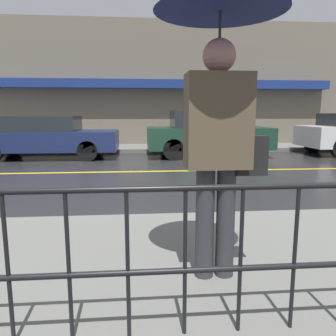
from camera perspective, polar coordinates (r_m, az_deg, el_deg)
name	(u,v)px	position (r m, az deg, el deg)	size (l,w,h in m)	color
ground_plane	(123,172)	(8.10, -7.77, -0.67)	(80.00, 80.00, 0.00)	#262628
sidewalk_near	(96,266)	(3.12, -12.36, -16.35)	(28.00, 2.60, 0.13)	slate
sidewalk_far	(129,148)	(13.00, -6.76, 3.45)	(28.00, 2.18, 0.13)	slate
lane_marking	(123,172)	(8.09, -7.77, -0.64)	(25.20, 0.12, 0.01)	gold
building_storefront	(129,84)	(14.18, -6.82, 14.25)	(28.00, 0.85, 5.22)	#706656
railing_foreground	(68,247)	(1.92, -17.07, -13.01)	(12.00, 0.04, 0.90)	black
pedestrian	(220,63)	(2.51, 9.03, 17.66)	(0.95, 0.95, 2.21)	#333338
car_navy	(45,137)	(11.17, -20.57, 5.15)	(4.45, 1.82, 1.33)	#19234C
car_dark_green	(207,133)	(10.99, 6.78, 6.01)	(4.01, 1.86, 1.50)	#193828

